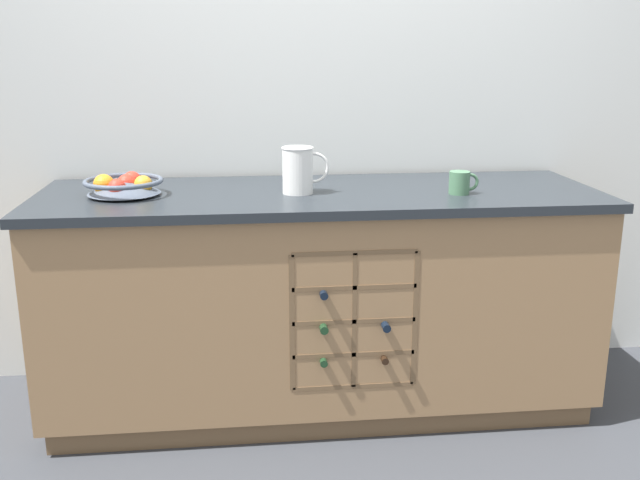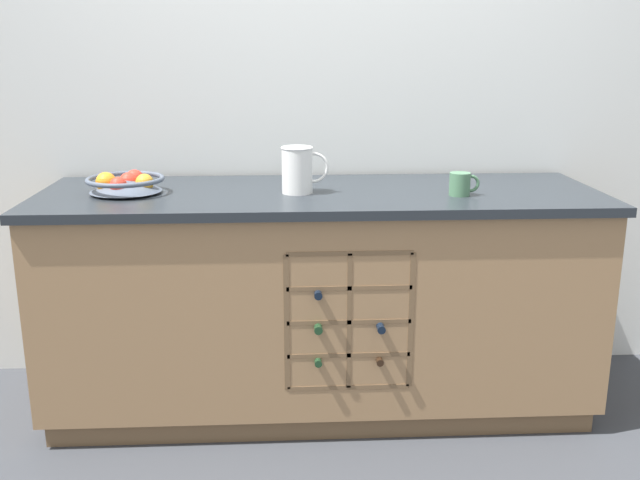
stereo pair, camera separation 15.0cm
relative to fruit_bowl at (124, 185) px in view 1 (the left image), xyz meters
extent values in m
plane|color=#383A3F|center=(0.74, 0.01, -0.94)|extent=(14.00, 14.00, 0.00)
cube|color=silver|center=(0.74, 0.42, 0.33)|extent=(4.53, 0.06, 2.55)
cube|color=brown|center=(0.74, 0.01, -0.90)|extent=(2.07, 0.62, 0.09)
cube|color=#99724C|center=(0.74, 0.01, -0.46)|extent=(2.13, 0.68, 0.77)
cube|color=#23282D|center=(0.74, 0.01, -0.06)|extent=(2.17, 0.72, 0.03)
cube|color=brown|center=(0.83, -0.23, -0.45)|extent=(0.45, 0.01, 0.51)
cube|color=brown|center=(0.61, -0.28, -0.45)|extent=(0.02, 0.10, 0.51)
cube|color=brown|center=(1.05, -0.28, -0.45)|extent=(0.02, 0.10, 0.51)
cube|color=brown|center=(0.83, -0.28, -0.71)|extent=(0.45, 0.10, 0.02)
cube|color=brown|center=(0.83, -0.28, -0.58)|extent=(0.45, 0.10, 0.02)
cube|color=brown|center=(0.83, -0.28, -0.45)|extent=(0.45, 0.10, 0.02)
cube|color=brown|center=(0.83, -0.28, -0.33)|extent=(0.45, 0.10, 0.02)
cube|color=brown|center=(0.83, -0.28, -0.20)|extent=(0.45, 0.10, 0.02)
cube|color=brown|center=(0.83, -0.28, -0.45)|extent=(0.02, 0.10, 0.51)
cylinder|color=#19381E|center=(0.72, -0.17, -0.60)|extent=(0.07, 0.21, 0.07)
cylinder|color=#19381E|center=(0.72, -0.32, -0.60)|extent=(0.03, 0.09, 0.03)
cylinder|color=black|center=(0.94, -0.19, -0.60)|extent=(0.07, 0.18, 0.07)
cylinder|color=black|center=(0.94, -0.32, -0.60)|extent=(0.03, 0.08, 0.03)
cylinder|color=#19381E|center=(0.72, -0.18, -0.47)|extent=(0.08, 0.21, 0.08)
cylinder|color=#19381E|center=(0.72, -0.33, -0.47)|extent=(0.03, 0.09, 0.03)
cylinder|color=black|center=(0.94, -0.18, -0.47)|extent=(0.08, 0.21, 0.08)
cylinder|color=black|center=(0.94, -0.33, -0.47)|extent=(0.03, 0.09, 0.03)
cylinder|color=black|center=(0.72, -0.19, -0.34)|extent=(0.08, 0.19, 0.08)
cylinder|color=black|center=(0.72, -0.32, -0.34)|extent=(0.03, 0.08, 0.03)
cylinder|color=#4C5666|center=(0.00, 0.00, -0.04)|extent=(0.13, 0.13, 0.01)
cone|color=#4C5666|center=(0.00, 0.00, 0.00)|extent=(0.27, 0.27, 0.05)
torus|color=#4C5666|center=(0.00, 0.00, 0.01)|extent=(0.29, 0.29, 0.02)
sphere|color=gold|center=(0.07, 0.00, 0.00)|extent=(0.07, 0.07, 0.07)
sphere|color=red|center=(0.01, 0.01, 0.00)|extent=(0.07, 0.07, 0.07)
sphere|color=red|center=(0.02, 0.07, 0.00)|extent=(0.07, 0.07, 0.07)
sphere|color=red|center=(-0.02, -0.05, 0.00)|extent=(0.07, 0.07, 0.07)
sphere|color=orange|center=(-0.07, -0.01, 0.00)|extent=(0.08, 0.08, 0.08)
cylinder|color=white|center=(0.65, -0.03, 0.05)|extent=(0.12, 0.12, 0.18)
torus|color=white|center=(0.65, -0.03, 0.13)|extent=(0.12, 0.12, 0.01)
torus|color=white|center=(0.72, -0.03, 0.06)|extent=(0.12, 0.01, 0.12)
cylinder|color=#4C7A56|center=(1.26, -0.10, 0.00)|extent=(0.08, 0.08, 0.09)
torus|color=#4C7A56|center=(1.31, -0.10, 0.00)|extent=(0.07, 0.01, 0.07)
camera|label=1|loc=(0.45, -2.70, 0.50)|focal=40.00mm
camera|label=2|loc=(0.60, -2.71, 0.50)|focal=40.00mm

